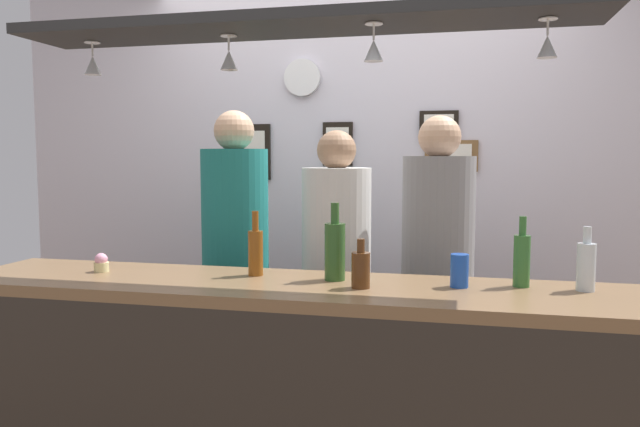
# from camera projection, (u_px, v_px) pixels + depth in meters

# --- Properties ---
(back_wall) EXTENTS (4.40, 0.06, 2.60)m
(back_wall) POSITION_uv_depth(u_px,v_px,m) (358.00, 190.00, 3.69)
(back_wall) COLOR silver
(back_wall) RESTS_ON ground_plane
(bar_counter) EXTENTS (2.70, 0.55, 1.03)m
(bar_counter) POSITION_uv_depth(u_px,v_px,m) (282.00, 384.00, 2.19)
(bar_counter) COLOR brown
(bar_counter) RESTS_ON ground_plane
(overhead_glass_rack) EXTENTS (2.20, 0.36, 0.04)m
(overhead_glass_rack) POSITION_uv_depth(u_px,v_px,m) (296.00, 24.00, 2.27)
(overhead_glass_rack) COLOR black
(hanging_wineglass_far_left) EXTENTS (0.07, 0.07, 0.13)m
(hanging_wineglass_far_left) POSITION_uv_depth(u_px,v_px,m) (93.00, 64.00, 2.52)
(hanging_wineglass_far_left) COLOR silver
(hanging_wineglass_far_left) RESTS_ON overhead_glass_rack
(hanging_wineglass_left) EXTENTS (0.07, 0.07, 0.13)m
(hanging_wineglass_left) POSITION_uv_depth(u_px,v_px,m) (229.00, 59.00, 2.38)
(hanging_wineglass_left) COLOR silver
(hanging_wineglass_left) RESTS_ON overhead_glass_rack
(hanging_wineglass_center_left) EXTENTS (0.07, 0.07, 0.13)m
(hanging_wineglass_center_left) POSITION_uv_depth(u_px,v_px,m) (374.00, 49.00, 2.16)
(hanging_wineglass_center_left) COLOR silver
(hanging_wineglass_center_left) RESTS_ON overhead_glass_rack
(hanging_wineglass_center) EXTENTS (0.07, 0.07, 0.13)m
(hanging_wineglass_center) POSITION_uv_depth(u_px,v_px,m) (547.00, 45.00, 2.09)
(hanging_wineglass_center) COLOR silver
(hanging_wineglass_center) RESTS_ON overhead_glass_rack
(person_left_teal_shirt) EXTENTS (0.34, 0.34, 1.73)m
(person_left_teal_shirt) POSITION_uv_depth(u_px,v_px,m) (235.00, 246.00, 3.13)
(person_left_teal_shirt) COLOR #2D334C
(person_left_teal_shirt) RESTS_ON ground_plane
(person_middle_white_patterned_shirt) EXTENTS (0.34, 0.34, 1.63)m
(person_middle_white_patterned_shirt) POSITION_uv_depth(u_px,v_px,m) (336.00, 263.00, 3.02)
(person_middle_white_patterned_shirt) COLOR #2D334C
(person_middle_white_patterned_shirt) RESTS_ON ground_plane
(person_right_grey_shirt) EXTENTS (0.34, 0.34, 1.69)m
(person_right_grey_shirt) POSITION_uv_depth(u_px,v_px,m) (437.00, 258.00, 2.90)
(person_right_grey_shirt) COLOR #2D334C
(person_right_grey_shirt) RESTS_ON ground_plane
(bottle_soda_clear) EXTENTS (0.06, 0.06, 0.23)m
(bottle_soda_clear) POSITION_uv_depth(u_px,v_px,m) (586.00, 265.00, 2.16)
(bottle_soda_clear) COLOR silver
(bottle_soda_clear) RESTS_ON bar_counter
(bottle_beer_green_import) EXTENTS (0.06, 0.06, 0.26)m
(bottle_beer_green_import) POSITION_uv_depth(u_px,v_px,m) (522.00, 259.00, 2.23)
(bottle_beer_green_import) COLOR #336B2D
(bottle_beer_green_import) RESTS_ON bar_counter
(bottle_beer_amber_tall) EXTENTS (0.06, 0.06, 0.26)m
(bottle_beer_amber_tall) POSITION_uv_depth(u_px,v_px,m) (256.00, 251.00, 2.45)
(bottle_beer_amber_tall) COLOR brown
(bottle_beer_amber_tall) RESTS_ON bar_counter
(bottle_beer_brown_stubby) EXTENTS (0.07, 0.07, 0.18)m
(bottle_beer_brown_stubby) POSITION_uv_depth(u_px,v_px,m) (361.00, 269.00, 2.21)
(bottle_beer_brown_stubby) COLOR #512D14
(bottle_beer_brown_stubby) RESTS_ON bar_counter
(bottle_champagne_green) EXTENTS (0.08, 0.08, 0.30)m
(bottle_champagne_green) POSITION_uv_depth(u_px,v_px,m) (335.00, 250.00, 2.35)
(bottle_champagne_green) COLOR #2D5623
(bottle_champagne_green) RESTS_ON bar_counter
(drink_can) EXTENTS (0.07, 0.07, 0.12)m
(drink_can) POSITION_uv_depth(u_px,v_px,m) (459.00, 271.00, 2.23)
(drink_can) COLOR #1E4CB2
(drink_can) RESTS_ON bar_counter
(cupcake) EXTENTS (0.06, 0.06, 0.08)m
(cupcake) POSITION_uv_depth(u_px,v_px,m) (101.00, 263.00, 2.53)
(cupcake) COLOR beige
(cupcake) RESTS_ON bar_counter
(picture_frame_caricature) EXTENTS (0.26, 0.02, 0.34)m
(picture_frame_caricature) POSITION_uv_depth(u_px,v_px,m) (250.00, 152.00, 3.77)
(picture_frame_caricature) COLOR black
(picture_frame_caricature) RESTS_ON back_wall
(picture_frame_lower_pair) EXTENTS (0.30, 0.02, 0.18)m
(picture_frame_lower_pair) POSITION_uv_depth(u_px,v_px,m) (451.00, 156.00, 3.50)
(picture_frame_lower_pair) COLOR brown
(picture_frame_lower_pair) RESTS_ON back_wall
(picture_frame_upper_small) EXTENTS (0.22, 0.02, 0.18)m
(picture_frame_upper_small) POSITION_uv_depth(u_px,v_px,m) (439.00, 127.00, 3.50)
(picture_frame_upper_small) COLOR black
(picture_frame_upper_small) RESTS_ON back_wall
(picture_frame_crest) EXTENTS (0.18, 0.02, 0.26)m
(picture_frame_crest) POSITION_uv_depth(u_px,v_px,m) (338.00, 144.00, 3.65)
(picture_frame_crest) COLOR black
(picture_frame_crest) RESTS_ON back_wall
(wall_clock) EXTENTS (0.22, 0.03, 0.22)m
(wall_clock) POSITION_uv_depth(u_px,v_px,m) (302.00, 78.00, 3.65)
(wall_clock) COLOR white
(wall_clock) RESTS_ON back_wall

